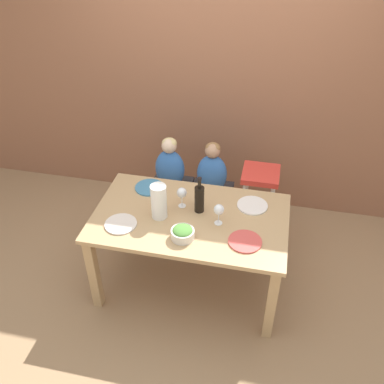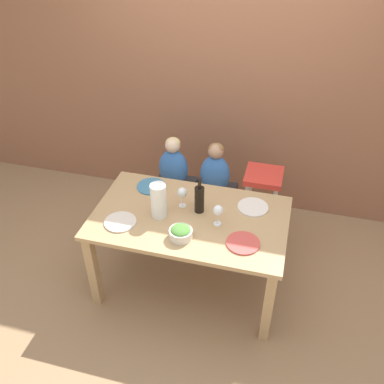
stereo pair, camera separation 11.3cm
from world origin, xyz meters
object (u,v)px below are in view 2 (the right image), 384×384
Objects in this scene: chair_right_highchair at (262,190)px; dinner_plate_front_right at (243,243)px; dinner_plate_back_left at (151,186)px; person_child_center at (215,170)px; dinner_plate_front_left at (120,222)px; wine_glass_near at (218,211)px; person_child_left at (173,164)px; dinner_plate_back_right at (253,207)px; wine_bottle at (199,199)px; paper_towel_roll at (159,201)px; wine_glass_far at (182,193)px; chair_far_center at (214,198)px; salad_bowl_large at (180,232)px.

chair_right_highchair is 0.92m from dinner_plate_front_right.
dinner_plate_front_right is at bearing -29.63° from dinner_plate_back_left.
person_child_center is 1.05m from dinner_plate_front_left.
dinner_plate_front_left is at bearing -166.34° from wine_glass_near.
person_child_left is 2.09× the size of dinner_plate_back_right.
wine_glass_near is at bearing -34.33° from wine_bottle.
paper_towel_roll is at bearing -157.85° from dinner_plate_back_right.
wine_glass_far reaches higher than dinner_plate_front_right.
dinner_plate_front_left is 1.02m from dinner_plate_back_right.
wine_bottle is 0.31m from paper_towel_roll.
chair_far_center is at bearing 43.09° from dinner_plate_back_left.
paper_towel_roll is (-0.28, -0.13, 0.02)m from wine_bottle.
wine_bottle is at bearing -124.01° from chair_right_highchair.
chair_far_center is 0.93m from paper_towel_roll.
chair_right_highchair is at bearing -0.08° from person_child_center.
paper_towel_roll reaches higher than wine_glass_far.
salad_bowl_large is (0.22, -0.20, -0.09)m from paper_towel_roll.
salad_bowl_large reaches higher than chair_far_center.
paper_towel_roll reaches higher than person_child_left.
person_child_center is 1.63× the size of wine_bottle.
dinner_plate_front_left reaches higher than chair_far_center.
dinner_plate_back_right is (0.54, 0.12, -0.12)m from wine_glass_far.
person_child_left is 2.09× the size of dinner_plate_front_left.
person_child_center is (0.00, 0.00, 0.31)m from chair_far_center.
salad_bowl_large reaches higher than chair_right_highchair.
dinner_plate_front_right is at bearing -30.03° from wine_glass_far.
dinner_plate_front_left is at bearing -119.89° from chair_far_center.
dinner_plate_front_right is (0.38, -0.28, -0.11)m from wine_bottle.
dinner_plate_front_left is at bearing -155.16° from dinner_plate_back_right.
dinner_plate_back_left is (-0.06, -0.42, 0.03)m from person_child_left.
chair_far_center is 1.69× the size of paper_towel_roll.
salad_bowl_large is 0.65m from dinner_plate_back_right.
wine_bottle is 1.09× the size of paper_towel_roll.
wine_glass_near is 0.73m from dinner_plate_front_left.
dinner_plate_back_left is at bearing 153.10° from wine_glass_near.
person_child_center is at bearing 103.56° from wine_glass_near.
salad_bowl_large is 0.71× the size of dinner_plate_back_left.
person_child_left is 0.75m from wine_bottle.
wine_glass_far reaches higher than salad_bowl_large.
paper_towel_roll reaches higher than dinner_plate_front_right.
dinner_plate_front_left is at bearing -119.87° from person_child_center.
chair_far_center is 2.80× the size of salad_bowl_large.
wine_glass_far is at bearing -167.83° from dinner_plate_back_right.
person_child_left is 1.00× the size of person_child_center.
dinner_plate_back_left is 1.00× the size of dinner_plate_front_right.
dinner_plate_front_right is at bearing -35.71° from wine_bottle.
chair_far_center is 0.31m from person_child_center.
paper_towel_roll reaches higher than chair_right_highchair.
chair_far_center is 1.10m from dinner_plate_front_left.
dinner_plate_back_left is at bearing 118.49° from paper_towel_roll.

